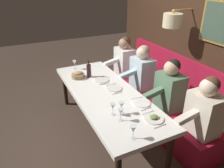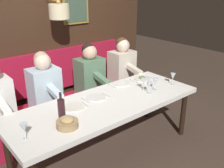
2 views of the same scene
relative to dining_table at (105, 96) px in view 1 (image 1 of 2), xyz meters
The scene contains 19 objects.
ground_plane 0.68m from the dining_table, ahead, with size 12.00×12.00×0.00m, color #423328.
dining_table is the anchor object (origin of this frame).
banquette_bench 1.00m from the dining_table, ahead, with size 0.52×2.63×0.45m, color maroon.
back_wall_panel 1.62m from the dining_table, ahead, with size 0.59×3.83×2.90m.
diner_nearest 1.38m from the dining_table, 49.97° to the right, with size 0.60×0.40×0.79m.
diner_near 0.97m from the dining_table, 23.60° to the right, with size 0.60×0.40×0.79m.
diner_middle 0.97m from the dining_table, 22.56° to the left, with size 0.60×0.40×0.79m.
diner_far 1.35m from the dining_table, 49.04° to the left, with size 0.60×0.40×0.79m.
place_setting_0 0.18m from the dining_table, 10.81° to the left, with size 0.24×0.32×0.01m.
place_setting_1 0.41m from the dining_table, 73.72° to the left, with size 0.24×0.33×0.01m.
place_setting_2 0.60m from the dining_table, 58.87° to the right, with size 0.24×0.32×0.01m.
place_setting_3 0.91m from the dining_table, 74.33° to the right, with size 0.24×0.31×0.05m.
wine_glass_0 1.08m from the dining_table, 97.54° to the left, with size 0.07×0.07×0.16m.
wine_glass_1 1.09m from the dining_table, 98.35° to the right, with size 0.07×0.07×0.16m.
wine_glass_2 0.76m from the dining_table, 99.68° to the right, with size 0.07×0.07×0.16m.
wine_glass_3 0.63m from the dining_table, 105.05° to the right, with size 0.07×0.07×0.16m.
wine_glass_4 0.63m from the dining_table, 94.17° to the right, with size 0.07×0.07×0.16m.
wine_bottle 0.64m from the dining_table, 92.28° to the left, with size 0.08×0.08×0.30m.
bread_bowl 0.70m from the dining_table, 107.36° to the left, with size 0.22×0.22×0.12m.
Camera 1 is at (-1.12, -2.55, 2.26)m, focal length 34.17 mm.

